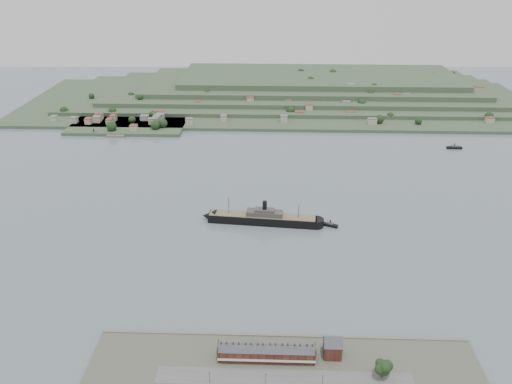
{
  "coord_description": "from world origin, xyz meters",
  "views": [
    {
      "loc": [
        -8.36,
        -381.51,
        211.38
      ],
      "look_at": [
        -22.98,
        30.0,
        10.93
      ],
      "focal_mm": 35.0,
      "sensor_mm": 36.0,
      "label": 1
    }
  ],
  "objects_px": {
    "tugboat": "(330,225)",
    "fig_tree": "(384,368)",
    "terrace_row": "(267,352)",
    "steamship": "(259,218)",
    "gabled_building": "(333,347)"
  },
  "relations": [
    {
      "from": "terrace_row",
      "to": "fig_tree",
      "type": "bearing_deg",
      "value": -10.48
    },
    {
      "from": "steamship",
      "to": "fig_tree",
      "type": "bearing_deg",
      "value": -67.26
    },
    {
      "from": "steamship",
      "to": "tugboat",
      "type": "relative_size",
      "value": 7.51
    },
    {
      "from": "gabled_building",
      "to": "terrace_row",
      "type": "bearing_deg",
      "value": -173.88
    },
    {
      "from": "terrace_row",
      "to": "fig_tree",
      "type": "xyz_separation_m",
      "value": [
        63.21,
        -11.69,
        2.23
      ]
    },
    {
      "from": "terrace_row",
      "to": "fig_tree",
      "type": "height_order",
      "value": "fig_tree"
    },
    {
      "from": "terrace_row",
      "to": "fig_tree",
      "type": "relative_size",
      "value": 4.8
    },
    {
      "from": "steamship",
      "to": "tugboat",
      "type": "bearing_deg",
      "value": -3.59
    },
    {
      "from": "gabled_building",
      "to": "steamship",
      "type": "height_order",
      "value": "steamship"
    },
    {
      "from": "gabled_building",
      "to": "tugboat",
      "type": "relative_size",
      "value": 1.01
    },
    {
      "from": "steamship",
      "to": "fig_tree",
      "type": "xyz_separation_m",
      "value": [
        71.97,
        -171.68,
        4.42
      ]
    },
    {
      "from": "terrace_row",
      "to": "tugboat",
      "type": "distance_m",
      "value": 164.53
    },
    {
      "from": "fig_tree",
      "to": "terrace_row",
      "type": "bearing_deg",
      "value": 169.52
    },
    {
      "from": "gabled_building",
      "to": "tugboat",
      "type": "distance_m",
      "value": 152.97
    },
    {
      "from": "tugboat",
      "to": "fig_tree",
      "type": "relative_size",
      "value": 1.21
    }
  ]
}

